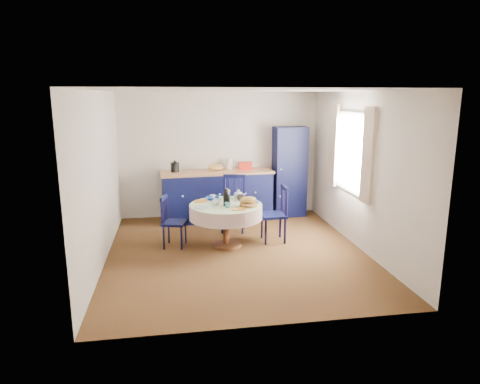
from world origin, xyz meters
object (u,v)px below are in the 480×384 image
object	(u,v)px
pantry_cabinet	(289,172)
dining_table	(227,211)
chair_left	(172,221)
mug_d	(213,197)
mug_c	(241,198)
kitchen_counter	(217,195)
cobalt_bowl	(212,198)
chair_far	(234,203)
chair_right	(276,213)
mug_b	(227,205)
mug_a	(217,202)

from	to	relation	value
pantry_cabinet	dining_table	xyz separation A→B (m)	(-1.52, -1.70, -0.32)
chair_left	dining_table	bearing A→B (deg)	-83.77
pantry_cabinet	mug_d	size ratio (longest dim) A/B	19.51
mug_c	chair_left	bearing A→B (deg)	-176.31
kitchen_counter	cobalt_bowl	size ratio (longest dim) A/B	9.91
pantry_cabinet	chair_left	xyz separation A→B (m)	(-2.39, -1.56, -0.48)
mug_c	kitchen_counter	bearing A→B (deg)	100.15
pantry_cabinet	dining_table	world-z (taller)	pantry_cabinet
chair_far	cobalt_bowl	world-z (taller)	chair_far
pantry_cabinet	chair_right	distance (m)	1.75
pantry_cabinet	chair_right	size ratio (longest dim) A/B	1.90
mug_b	mug_c	size ratio (longest dim) A/B	0.73
kitchen_counter	chair_far	world-z (taller)	kitchen_counter
kitchen_counter	pantry_cabinet	world-z (taller)	pantry_cabinet
dining_table	chair_far	xyz separation A→B (m)	(0.24, 0.85, -0.08)
kitchen_counter	chair_right	size ratio (longest dim) A/B	2.34
pantry_cabinet	mug_d	xyz separation A→B (m)	(-1.71, -1.36, -0.15)
mug_a	mug_c	world-z (taller)	mug_c
mug_b	chair_left	bearing A→B (deg)	157.48
chair_left	chair_right	size ratio (longest dim) A/B	0.89
mug_a	mug_b	size ratio (longest dim) A/B	1.29
mug_d	chair_right	bearing A→B (deg)	-10.60
chair_left	kitchen_counter	bearing A→B (deg)	-16.45
mug_a	mug_b	bearing A→B (deg)	-57.48
cobalt_bowl	chair_right	bearing A→B (deg)	-10.26
pantry_cabinet	mug_c	bearing A→B (deg)	-130.60
pantry_cabinet	cobalt_bowl	xyz separation A→B (m)	(-1.71, -1.37, -0.17)
kitchen_counter	mug_c	world-z (taller)	kitchen_counter
cobalt_bowl	kitchen_counter	bearing A→B (deg)	80.52
pantry_cabinet	cobalt_bowl	bearing A→B (deg)	-141.98
mug_b	mug_d	distance (m)	0.59
mug_c	mug_a	bearing A→B (deg)	-153.11
chair_right	mug_c	xyz separation A→B (m)	(-0.59, 0.07, 0.28)
kitchen_counter	mug_a	distance (m)	1.63
chair_far	mug_c	distance (m)	0.68
chair_right	mug_d	xyz separation A→B (m)	(-1.05, 0.20, 0.27)
dining_table	chair_right	xyz separation A→B (m)	(0.86, 0.14, -0.11)
chair_left	chair_right	distance (m)	1.73
dining_table	mug_c	bearing A→B (deg)	37.97
mug_b	chair_right	bearing A→B (deg)	22.61
chair_far	mug_c	xyz separation A→B (m)	(0.03, -0.64, 0.25)
dining_table	mug_c	xyz separation A→B (m)	(0.27, 0.21, 0.17)
dining_table	cobalt_bowl	distance (m)	0.41
dining_table	mug_c	world-z (taller)	dining_table
chair_right	cobalt_bowl	xyz separation A→B (m)	(-1.05, 0.19, 0.26)
dining_table	chair_right	world-z (taller)	dining_table
dining_table	chair_far	distance (m)	0.88
pantry_cabinet	mug_b	bearing A→B (deg)	-129.16
pantry_cabinet	chair_right	world-z (taller)	pantry_cabinet
chair_left	mug_a	distance (m)	0.81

